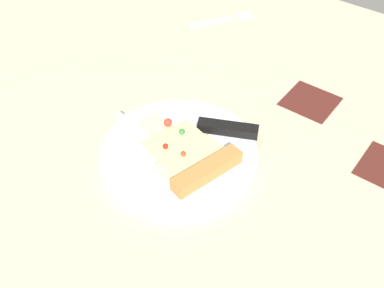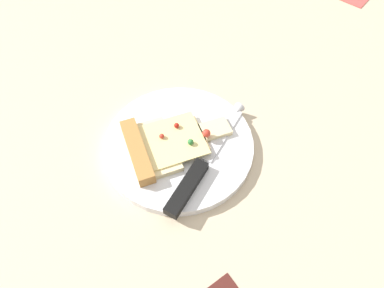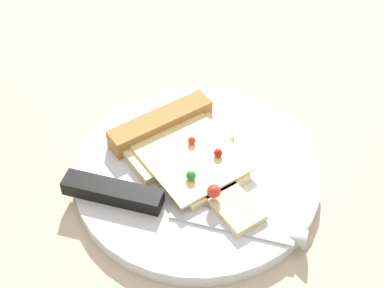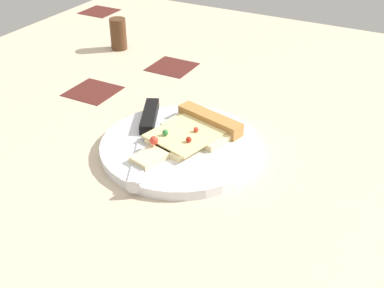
{
  "view_description": "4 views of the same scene",
  "coord_description": "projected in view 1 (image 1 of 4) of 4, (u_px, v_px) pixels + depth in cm",
  "views": [
    {
      "loc": [
        35.45,
        -30.05,
        53.44
      ],
      "look_at": [
        4.77,
        10.39,
        3.34
      ],
      "focal_mm": 42.85,
      "sensor_mm": 36.0,
      "label": 1
    },
    {
      "loc": [
        19.67,
        37.63,
        48.72
      ],
      "look_at": [
        1.61,
        11.78,
        2.78
      ],
      "focal_mm": 32.09,
      "sensor_mm": 36.0,
      "label": 2
    },
    {
      "loc": [
        -22.47,
        38.87,
        45.4
      ],
      "look_at": [
        5.0,
        7.87,
        2.66
      ],
      "focal_mm": 53.27,
      "sensor_mm": 36.0,
      "label": 3
    },
    {
      "loc": [
        -53.06,
        -22.38,
        41.86
      ],
      "look_at": [
        1.77,
        6.95,
        2.67
      ],
      "focal_mm": 45.47,
      "sensor_mm": 36.0,
      "label": 4
    }
  ],
  "objects": [
    {
      "name": "ground_plane",
      "position": [
        127.0,
        191.0,
        0.71
      ],
      "size": [
        149.3,
        149.3,
        3.0
      ],
      "color": "#C6B293",
      "rests_on": "ground"
    },
    {
      "name": "knife",
      "position": [
        201.0,
        126.0,
        0.76
      ],
      "size": [
        22.56,
        12.25,
        2.45
      ],
      "rotation": [
        0.0,
        0.0,
        2.02
      ],
      "color": "silver",
      "rests_on": "plate"
    },
    {
      "name": "plate",
      "position": [
        179.0,
        153.0,
        0.73
      ],
      "size": [
        25.2,
        25.2,
        1.56
      ],
      "primitive_type": "cylinder",
      "color": "silver",
      "rests_on": "ground_plane"
    },
    {
      "name": "pizza_slice",
      "position": [
        189.0,
        155.0,
        0.71
      ],
      "size": [
        18.79,
        13.32,
        2.65
      ],
      "rotation": [
        0.0,
        0.0,
        1.32
      ],
      "color": "beige",
      "rests_on": "plate"
    },
    {
      "name": "fork",
      "position": [
        225.0,
        18.0,
        1.05
      ],
      "size": [
        9.87,
        13.79,
        0.8
      ],
      "rotation": [
        0.0,
        0.0,
        5.7
      ],
      "color": "silver",
      "rests_on": "ground_plane"
    }
  ]
}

